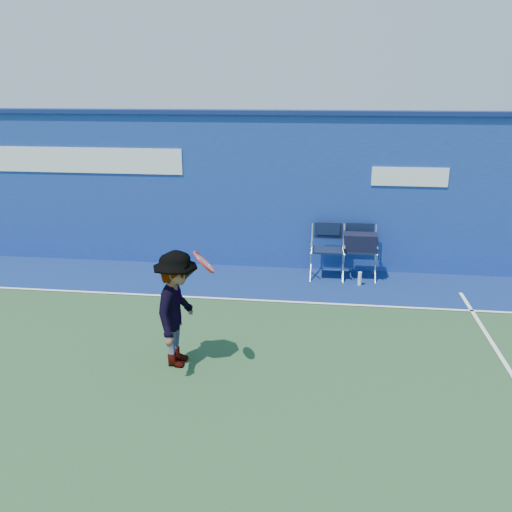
# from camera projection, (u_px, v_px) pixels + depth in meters

# --- Properties ---
(ground) EXTENTS (80.00, 80.00, 0.00)m
(ground) POSITION_uv_depth(u_px,v_px,m) (143.00, 400.00, 6.38)
(ground) COLOR #254727
(ground) RESTS_ON ground
(stadium_wall) EXTENTS (24.00, 0.50, 3.08)m
(stadium_wall) POSITION_uv_depth(u_px,v_px,m) (222.00, 189.00, 10.82)
(stadium_wall) COLOR navy
(stadium_wall) RESTS_ON ground
(out_of_bounds_strip) EXTENTS (24.00, 1.80, 0.01)m
(out_of_bounds_strip) POSITION_uv_depth(u_px,v_px,m) (213.00, 280.00, 10.25)
(out_of_bounds_strip) COLOR navy
(out_of_bounds_strip) RESTS_ON ground
(court_lines) EXTENTS (24.00, 12.00, 0.01)m
(court_lines) POSITION_uv_depth(u_px,v_px,m) (158.00, 373.00, 6.94)
(court_lines) COLOR white
(court_lines) RESTS_ON out_of_bounds_strip
(directors_chair_left) EXTENTS (0.61, 0.57, 1.03)m
(directors_chair_left) POSITION_uv_depth(u_px,v_px,m) (327.00, 261.00, 10.31)
(directors_chair_left) COLOR silver
(directors_chair_left) RESTS_ON ground
(directors_chair_right) EXTENTS (0.61, 0.55, 1.02)m
(directors_chair_right) POSITION_uv_depth(u_px,v_px,m) (359.00, 257.00, 10.26)
(directors_chair_right) COLOR silver
(directors_chair_right) RESTS_ON ground
(water_bottle) EXTENTS (0.07, 0.07, 0.26)m
(water_bottle) POSITION_uv_depth(u_px,v_px,m) (360.00, 279.00, 9.96)
(water_bottle) COLOR white
(water_bottle) RESTS_ON ground
(tennis_player) EXTENTS (0.89, 1.02, 1.62)m
(tennis_player) POSITION_uv_depth(u_px,v_px,m) (177.00, 309.00, 6.99)
(tennis_player) COLOR #EA4738
(tennis_player) RESTS_ON ground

